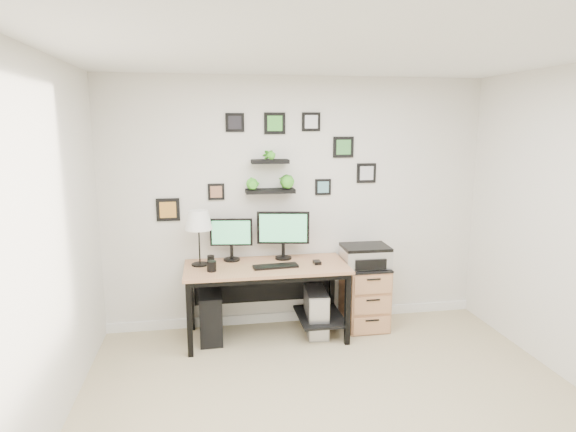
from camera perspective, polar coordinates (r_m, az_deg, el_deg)
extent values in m
plane|color=#C0B089|center=(3.71, 7.35, -24.08)|extent=(4.00, 4.00, 0.00)
plane|color=white|center=(3.08, 8.59, 19.68)|extent=(4.00, 4.00, 0.00)
plane|color=silver|center=(5.06, 1.12, 1.52)|extent=(4.00, 0.00, 4.00)
plane|color=silver|center=(3.20, -28.89, -5.40)|extent=(0.00, 4.00, 4.00)
cube|color=white|center=(5.39, 1.10, -11.74)|extent=(4.00, 0.03, 0.10)
cube|color=tan|center=(4.77, -2.57, -6.04)|extent=(1.60, 0.70, 0.03)
cube|color=black|center=(4.78, -2.57, -6.50)|extent=(1.54, 0.64, 0.05)
cube|color=black|center=(5.17, -3.00, -7.90)|extent=(1.44, 0.02, 0.41)
cube|color=black|center=(5.05, 3.82, -11.76)|extent=(0.45, 0.63, 0.03)
cube|color=black|center=(4.59, -11.60, -11.95)|extent=(0.05, 0.05, 0.72)
cube|color=black|center=(5.15, -11.39, -9.37)|extent=(0.05, 0.05, 0.72)
cube|color=black|center=(4.76, 7.08, -10.92)|extent=(0.05, 0.05, 0.72)
cube|color=black|center=(5.30, 5.21, -8.57)|extent=(0.05, 0.05, 0.72)
cylinder|color=black|center=(4.96, -6.67, -5.14)|extent=(0.19, 0.19, 0.02)
cylinder|color=black|center=(4.94, -6.69, -4.31)|extent=(0.04, 0.04, 0.15)
cube|color=black|center=(4.89, -6.75, -1.91)|extent=(0.43, 0.09, 0.28)
cube|color=#4CB272|center=(4.87, -6.77, -1.96)|extent=(0.38, 0.06, 0.24)
cylinder|color=black|center=(4.99, -0.57, -4.98)|extent=(0.20, 0.20, 0.02)
cylinder|color=black|center=(4.97, -0.57, -4.13)|extent=(0.04, 0.04, 0.15)
cube|color=black|center=(4.90, -0.57, -1.40)|extent=(0.53, 0.12, 0.33)
cube|color=#4CB272|center=(4.88, -0.58, -1.45)|extent=(0.48, 0.09, 0.29)
cube|color=black|center=(4.70, -1.49, -5.97)|extent=(0.45, 0.17, 0.02)
cube|color=black|center=(4.82, 3.46, -5.50)|extent=(0.07, 0.10, 0.03)
cylinder|color=black|center=(4.85, -10.39, -5.66)|extent=(0.17, 0.17, 0.02)
cylinder|color=black|center=(4.78, -10.49, -2.78)|extent=(0.01, 0.01, 0.50)
cone|color=white|center=(4.74, -10.57, -0.47)|extent=(0.27, 0.27, 0.19)
cylinder|color=black|center=(4.62, -9.04, -5.89)|extent=(0.09, 0.09, 0.10)
cylinder|color=black|center=(4.84, -9.14, -5.16)|extent=(0.07, 0.07, 0.09)
cube|color=black|center=(4.96, -9.17, -11.53)|extent=(0.23, 0.49, 0.49)
cube|color=gray|center=(5.03, 3.34, -11.24)|extent=(0.24, 0.47, 0.46)
cube|color=silver|center=(4.82, 3.75, -12.26)|extent=(0.18, 0.02, 0.43)
cube|color=tan|center=(5.22, 9.02, -9.40)|extent=(0.42, 0.50, 0.65)
cube|color=black|center=(5.11, 9.13, -5.88)|extent=(0.43, 0.51, 0.02)
cube|color=tan|center=(5.07, 9.90, -12.68)|extent=(0.39, 0.02, 0.18)
cylinder|color=black|center=(5.04, 9.97, -12.10)|extent=(0.14, 0.02, 0.02)
cube|color=tan|center=(4.99, 9.98, -10.39)|extent=(0.39, 0.02, 0.18)
cylinder|color=black|center=(4.96, 10.05, -9.80)|extent=(0.14, 0.02, 0.02)
cube|color=tan|center=(4.92, 10.06, -8.04)|extent=(0.39, 0.02, 0.18)
cylinder|color=black|center=(4.89, 10.14, -7.42)|extent=(0.14, 0.02, 0.02)
cube|color=silver|center=(5.07, 9.13, -4.82)|extent=(0.48, 0.37, 0.18)
cube|color=black|center=(5.04, 9.17, -3.65)|extent=(0.48, 0.37, 0.03)
cube|color=black|center=(4.90, 9.81, -5.72)|extent=(0.32, 0.03, 0.11)
cube|color=black|center=(4.90, -2.13, 2.98)|extent=(0.50, 0.18, 0.04)
cube|color=black|center=(4.86, -2.14, 6.48)|extent=(0.38, 0.15, 0.04)
imported|color=green|center=(4.86, -4.14, 4.74)|extent=(0.15, 0.12, 0.27)
imported|color=green|center=(4.90, -0.17, 4.83)|extent=(0.15, 0.15, 0.27)
imported|color=green|center=(4.85, -2.15, 8.22)|extent=(0.13, 0.09, 0.25)
cube|color=black|center=(5.00, 2.76, 11.09)|extent=(0.19, 0.02, 0.19)
cube|color=silver|center=(4.99, 2.78, 11.09)|extent=(0.13, 0.00, 0.13)
cube|color=black|center=(5.19, 9.27, 5.05)|extent=(0.21, 0.02, 0.21)
cube|color=silver|center=(5.18, 9.31, 5.03)|extent=(0.15, 0.00, 0.15)
cube|color=black|center=(5.09, 6.58, 8.11)|extent=(0.22, 0.02, 0.22)
cube|color=#408B3F|center=(5.08, 6.61, 8.11)|extent=(0.15, 0.00, 0.15)
cube|color=black|center=(4.98, -14.04, 0.73)|extent=(0.23, 0.02, 0.23)
cube|color=#C17E2D|center=(4.97, -14.05, 0.71)|extent=(0.16, 0.00, 0.16)
cube|color=black|center=(5.08, 4.17, 3.45)|extent=(0.17, 0.02, 0.17)
cube|color=#5A939D|center=(5.07, 4.20, 3.43)|extent=(0.12, 0.00, 0.12)
cube|color=black|center=(4.90, -6.32, 10.96)|extent=(0.19, 0.02, 0.19)
cube|color=black|center=(4.89, -6.31, 10.96)|extent=(0.13, 0.00, 0.13)
cube|color=black|center=(4.94, -1.58, 10.92)|extent=(0.22, 0.02, 0.22)
cube|color=green|center=(4.93, -1.57, 10.92)|extent=(0.15, 0.00, 0.15)
cube|color=black|center=(4.94, -8.51, 2.86)|extent=(0.17, 0.02, 0.17)
cube|color=#925F43|center=(4.92, -8.51, 2.84)|extent=(0.12, 0.00, 0.12)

